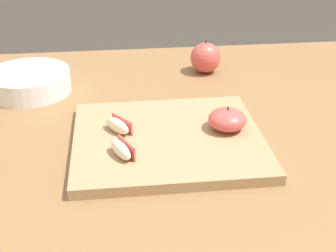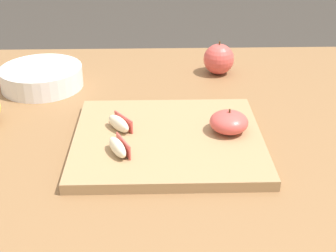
{
  "view_description": "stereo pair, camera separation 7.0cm",
  "coord_description": "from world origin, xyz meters",
  "px_view_note": "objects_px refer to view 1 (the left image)",
  "views": [
    {
      "loc": [
        -0.16,
        -0.85,
        1.19
      ],
      "look_at": [
        -0.07,
        -0.08,
        0.77
      ],
      "focal_mm": 50.5,
      "sensor_mm": 36.0,
      "label": 1
    },
    {
      "loc": [
        -0.09,
        -0.86,
        1.19
      ],
      "look_at": [
        -0.07,
        -0.08,
        0.77
      ],
      "focal_mm": 50.5,
      "sensor_mm": 36.0,
      "label": 2
    }
  ],
  "objects_px": {
    "cutting_board": "(168,140)",
    "apple_half_skin_up": "(227,120)",
    "ceramic_fruit_bowl": "(29,81)",
    "apple_wedge_middle": "(121,149)",
    "apple_wedge_front": "(118,126)",
    "whole_apple_pink_lady": "(205,58)"
  },
  "relations": [
    {
      "from": "apple_half_skin_up",
      "to": "apple_wedge_front",
      "type": "relative_size",
      "value": 1.18
    },
    {
      "from": "apple_half_skin_up",
      "to": "whole_apple_pink_lady",
      "type": "xyz_separation_m",
      "value": [
        0.02,
        0.35,
        -0.0
      ]
    },
    {
      "from": "apple_wedge_front",
      "to": "ceramic_fruit_bowl",
      "type": "height_order",
      "value": "ceramic_fruit_bowl"
    },
    {
      "from": "apple_wedge_front",
      "to": "ceramic_fruit_bowl",
      "type": "relative_size",
      "value": 0.32
    },
    {
      "from": "apple_half_skin_up",
      "to": "apple_wedge_middle",
      "type": "height_order",
      "value": "apple_half_skin_up"
    },
    {
      "from": "cutting_board",
      "to": "apple_half_skin_up",
      "type": "xyz_separation_m",
      "value": [
        0.12,
        0.01,
        0.03
      ]
    },
    {
      "from": "apple_wedge_front",
      "to": "apple_wedge_middle",
      "type": "bearing_deg",
      "value": -87.56
    },
    {
      "from": "apple_half_skin_up",
      "to": "ceramic_fruit_bowl",
      "type": "height_order",
      "value": "apple_half_skin_up"
    },
    {
      "from": "cutting_board",
      "to": "whole_apple_pink_lady",
      "type": "xyz_separation_m",
      "value": [
        0.14,
        0.36,
        0.03
      ]
    },
    {
      "from": "apple_half_skin_up",
      "to": "ceramic_fruit_bowl",
      "type": "distance_m",
      "value": 0.49
    },
    {
      "from": "apple_wedge_middle",
      "to": "ceramic_fruit_bowl",
      "type": "bearing_deg",
      "value": 120.64
    },
    {
      "from": "apple_wedge_middle",
      "to": "cutting_board",
      "type": "bearing_deg",
      "value": 35.79
    },
    {
      "from": "apple_half_skin_up",
      "to": "apple_wedge_middle",
      "type": "xyz_separation_m",
      "value": [
        -0.21,
        -0.08,
        -0.01
      ]
    },
    {
      "from": "whole_apple_pink_lady",
      "to": "apple_half_skin_up",
      "type": "bearing_deg",
      "value": -93.8
    },
    {
      "from": "apple_half_skin_up",
      "to": "apple_wedge_front",
      "type": "distance_m",
      "value": 0.21
    },
    {
      "from": "cutting_board",
      "to": "apple_half_skin_up",
      "type": "bearing_deg",
      "value": 5.95
    },
    {
      "from": "apple_wedge_middle",
      "to": "whole_apple_pink_lady",
      "type": "xyz_separation_m",
      "value": [
        0.23,
        0.42,
        0.01
      ]
    },
    {
      "from": "apple_wedge_middle",
      "to": "apple_wedge_front",
      "type": "distance_m",
      "value": 0.09
    },
    {
      "from": "cutting_board",
      "to": "apple_wedge_middle",
      "type": "distance_m",
      "value": 0.11
    },
    {
      "from": "apple_half_skin_up",
      "to": "ceramic_fruit_bowl",
      "type": "xyz_separation_m",
      "value": [
        -0.41,
        0.27,
        -0.01
      ]
    },
    {
      "from": "whole_apple_pink_lady",
      "to": "ceramic_fruit_bowl",
      "type": "distance_m",
      "value": 0.44
    },
    {
      "from": "apple_wedge_middle",
      "to": "apple_wedge_front",
      "type": "height_order",
      "value": "same"
    }
  ]
}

